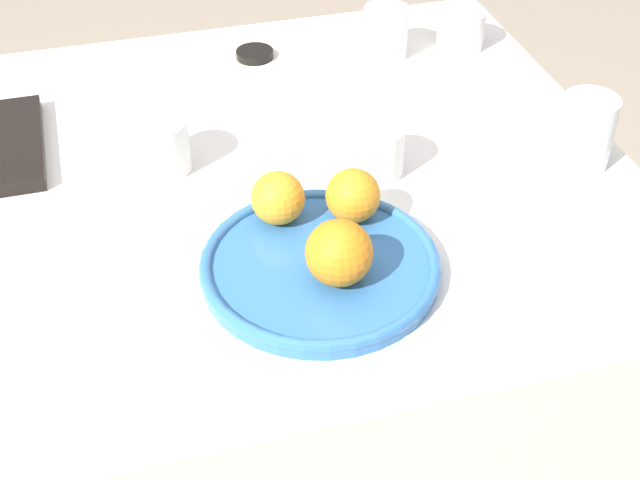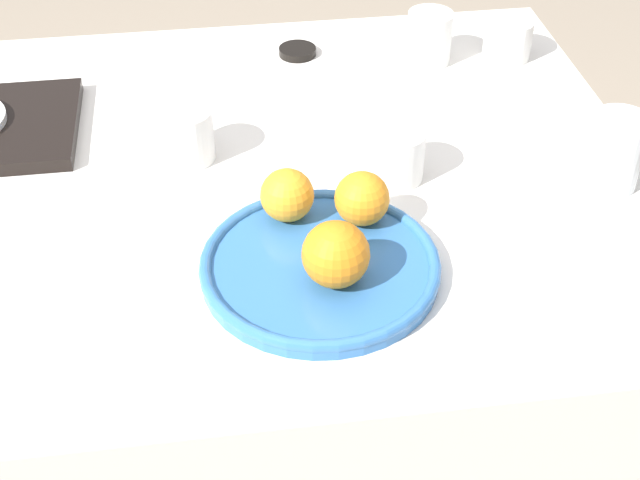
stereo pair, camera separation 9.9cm
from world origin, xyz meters
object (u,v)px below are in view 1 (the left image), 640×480
object	(u,v)px
cup_2	(376,150)
cup_3	(385,32)
orange_2	(353,196)
cup_1	(461,29)
cup_0	(161,145)
soy_dish	(255,54)
water_glass	(586,132)
orange_0	(339,253)
fruit_platter	(320,266)
orange_1	(278,198)

from	to	relation	value
cup_2	cup_3	xyz separation A→B (m)	(0.12, 0.30, 0.01)
orange_2	cup_1	bearing A→B (deg)	52.90
orange_2	cup_0	xyz separation A→B (m)	(-0.20, 0.19, -0.01)
cup_3	soy_dish	xyz separation A→B (m)	(-0.20, 0.05, -0.03)
water_glass	orange_2	bearing A→B (deg)	-171.08
water_glass	cup_3	world-z (taller)	water_glass
water_glass	cup_2	size ratio (longest dim) A/B	1.37
cup_1	soy_dish	xyz separation A→B (m)	(-0.33, 0.05, -0.03)
orange_0	soy_dish	xyz separation A→B (m)	(0.03, 0.56, -0.05)
fruit_platter	cup_1	xyz separation A→B (m)	(0.37, 0.48, 0.02)
orange_0	cup_1	bearing A→B (deg)	55.10
fruit_platter	water_glass	world-z (taller)	water_glass
soy_dish	orange_2	bearing A→B (deg)	-87.37
orange_2	cup_3	distance (m)	0.45
orange_1	cup_3	xyz separation A→B (m)	(0.27, 0.39, -0.01)
cup_2	water_glass	bearing A→B (deg)	-11.12
fruit_platter	soy_dish	bearing A→B (deg)	85.81
cup_2	soy_dish	world-z (taller)	cup_2
orange_0	orange_1	size ratio (longest dim) A/B	1.16
fruit_platter	water_glass	size ratio (longest dim) A/B	2.79
cup_0	soy_dish	bearing A→B (deg)	56.26
orange_1	soy_dish	xyz separation A→B (m)	(0.07, 0.44, -0.04)
cup_0	soy_dish	xyz separation A→B (m)	(0.18, 0.27, -0.03)
fruit_platter	orange_2	size ratio (longest dim) A/B	4.18
orange_2	orange_0	bearing A→B (deg)	-114.89
cup_1	cup_2	size ratio (longest dim) A/B	1.05
orange_1	cup_2	size ratio (longest dim) A/B	0.90
orange_2	soy_dish	xyz separation A→B (m)	(-0.02, 0.46, -0.04)
cup_2	orange_1	bearing A→B (deg)	-150.57
orange_0	orange_1	distance (m)	0.13
cup_0	cup_2	xyz separation A→B (m)	(0.27, -0.08, -0.00)
water_glass	cup_1	bearing A→B (deg)	94.31
orange_0	cup_0	bearing A→B (deg)	118.22
cup_3	cup_2	bearing A→B (deg)	-110.74
fruit_platter	orange_1	xyz separation A→B (m)	(-0.03, 0.09, 0.04)
orange_1	cup_0	world-z (taller)	orange_1
cup_1	cup_3	bearing A→B (deg)	178.48
orange_2	orange_1	bearing A→B (deg)	167.05
cup_1	soy_dish	bearing A→B (deg)	170.74
fruit_platter	cup_1	size ratio (longest dim) A/B	3.65
cup_1	soy_dish	size ratio (longest dim) A/B	1.26
cup_0	cup_1	bearing A→B (deg)	23.17
orange_2	cup_2	xyz separation A→B (m)	(0.06, 0.11, -0.01)
cup_1	cup_3	xyz separation A→B (m)	(-0.13, 0.00, 0.01)
fruit_platter	orange_2	world-z (taller)	orange_2
cup_0	water_glass	bearing A→B (deg)	-14.19
orange_2	fruit_platter	bearing A→B (deg)	-130.35
fruit_platter	water_glass	distance (m)	0.41
cup_0	cup_3	distance (m)	0.44
fruit_platter	orange_2	xyz separation A→B (m)	(0.06, 0.07, 0.04)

